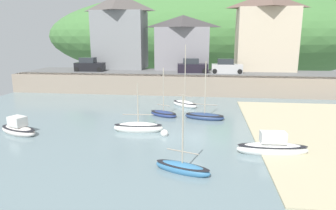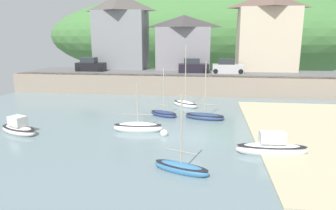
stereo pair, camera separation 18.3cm
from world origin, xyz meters
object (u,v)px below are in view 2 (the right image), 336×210
waterfront_building_right (267,32)px  parked_car_near_slipway (90,65)px  fishing_boat_green (205,116)px  parked_car_by_wall (193,67)px  sailboat_white_hull (185,104)px  sailboat_far_left (272,148)px  dinghy_open_wooden (138,127)px  sailboat_nearest_shore (181,168)px  parked_car_end_of_row (227,67)px  waterfront_building_left (121,31)px  waterfront_building_centre (184,42)px  sailboat_blue_trim (18,129)px  mooring_buoy (164,133)px  sailboat_tall_mast (164,113)px

waterfront_building_right → parked_car_near_slipway: 25.78m
fishing_boat_green → parked_car_by_wall: bearing=108.9°
sailboat_white_hull → sailboat_far_left: sailboat_white_hull is taller
waterfront_building_right → dinghy_open_wooden: (-13.52, -24.07, -7.61)m
waterfront_building_right → sailboat_white_hull: waterfront_building_right is taller
sailboat_nearest_shore → sailboat_far_left: 6.43m
parked_car_by_wall → parked_car_end_of_row: (4.64, 0.00, 0.00)m
waterfront_building_left → parked_car_end_of_row: bearing=-15.8°
sailboat_nearest_shore → parked_car_by_wall: sailboat_nearest_shore is taller
parked_car_near_slipway → fishing_boat_green: bearing=-42.6°
dinghy_open_wooden → fishing_boat_green: size_ratio=0.76×
sailboat_white_hull → parked_car_end_of_row: sailboat_white_hull is taller
waterfront_building_centre → parked_car_near_slipway: size_ratio=1.98×
sailboat_blue_trim → mooring_buoy: (11.20, 0.88, -0.19)m
waterfront_building_right → fishing_boat_green: (-8.39, -19.66, -7.68)m
fishing_boat_green → parked_car_by_wall: fishing_boat_green is taller
parked_car_by_wall → dinghy_open_wooden: bearing=-105.8°
parked_car_by_wall → parked_car_near_slipway: bearing=173.6°
sailboat_nearest_shore → mooring_buoy: size_ratio=7.55×
sailboat_tall_mast → sailboat_white_hull: bearing=96.7°
sailboat_nearest_shore → sailboat_tall_mast: size_ratio=0.97×
waterfront_building_right → parked_car_end_of_row: 8.62m
waterfront_building_left → sailboat_nearest_shore: waterfront_building_left is taller
sailboat_blue_trim → parked_car_end_of_row: (16.91, 21.26, 2.84)m
parked_car_by_wall → waterfront_building_left: bearing=151.9°
waterfront_building_right → mooring_buoy: bearing=-114.5°
sailboat_far_left → waterfront_building_right: bearing=79.0°
parked_car_by_wall → waterfront_building_right: bearing=17.3°
sailboat_tall_mast → sailboat_far_left: size_ratio=1.03×
waterfront_building_centre → parked_car_end_of_row: 8.38m
waterfront_building_left → sailboat_blue_trim: waterfront_building_left is taller
waterfront_building_right → sailboat_far_left: bearing=-98.3°
fishing_boat_green → parked_car_near_slipway: 22.64m
parked_car_near_slipway → parked_car_end_of_row: size_ratio=1.00×
dinghy_open_wooden → sailboat_tall_mast: size_ratio=0.87×
sailboat_tall_mast → fishing_boat_green: size_ratio=0.87×
sailboat_tall_mast → parked_car_end_of_row: bearing=94.2°
parked_car_end_of_row → sailboat_nearest_shore: bearing=-98.9°
parked_car_near_slipway → mooring_buoy: (13.59, -20.38, -3.02)m
mooring_buoy → sailboat_blue_trim: bearing=-175.5°
sailboat_white_hull → parked_car_end_of_row: 11.80m
fishing_boat_green → sailboat_far_left: 9.05m
fishing_boat_green → parked_car_by_wall: 15.57m
fishing_boat_green → waterfront_building_centre: bearing=112.0°
sailboat_far_left → mooring_buoy: (-7.31, 2.72, -0.23)m
waterfront_building_left → parked_car_end_of_row: 17.21m
waterfront_building_left → waterfront_building_centre: (9.61, 0.00, -1.58)m
waterfront_building_left → mooring_buoy: bearing=-67.7°
waterfront_building_right → sailboat_white_hull: 19.73m
waterfront_building_centre → mooring_buoy: size_ratio=13.62×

